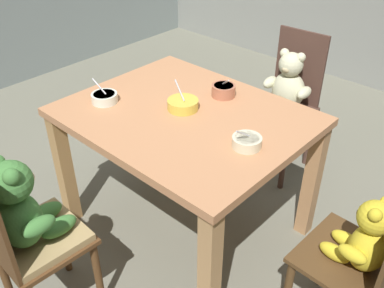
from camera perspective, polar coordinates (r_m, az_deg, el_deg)
The scene contains 9 objects.
ground_plane at distance 2.65m, azimuth -0.75°, elevation -10.68°, with size 5.20×5.20×0.04m.
dining_table at distance 2.23m, azimuth -0.87°, elevation 1.54°, with size 1.19×0.96×0.76m.
teddy_chair_near_right at distance 1.90m, azimuth 21.76°, elevation -12.91°, with size 0.39×0.40×0.83m.
teddy_chair_near_front at distance 1.93m, azimuth -21.20°, elevation -9.47°, with size 0.39×0.38×0.94m.
teddy_chair_far_center at distance 2.88m, azimuth 12.43°, elevation 6.69°, with size 0.39×0.44×0.93m.
porridge_bowl_cream_near_right at distance 1.92m, azimuth 7.26°, elevation 0.30°, with size 0.13×0.14×0.11m.
porridge_bowl_yellow_center at distance 2.20m, azimuth -1.21°, elevation 5.29°, with size 0.17×0.16×0.13m.
porridge_bowl_terracotta_far_center at distance 2.33m, azimuth 4.18°, elevation 7.11°, with size 0.13×0.13×0.13m.
porridge_bowl_white_near_left at distance 2.31m, azimuth -11.50°, elevation 6.04°, with size 0.15×0.14×0.12m.
Camera 1 is at (1.31, -1.37, 1.83)m, focal length 40.35 mm.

